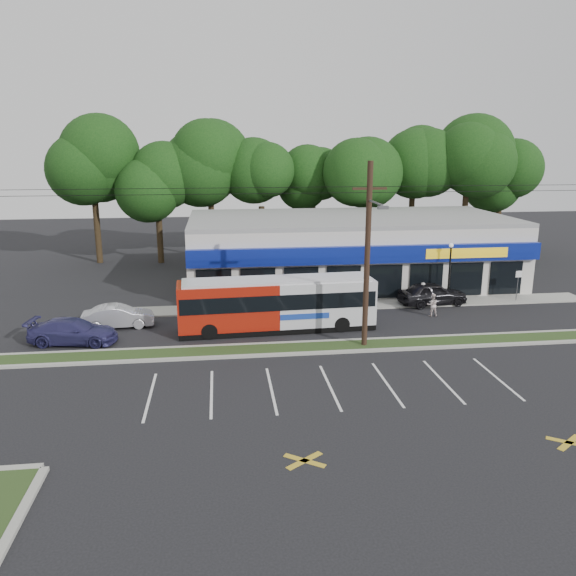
{
  "coord_description": "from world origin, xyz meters",
  "views": [
    {
      "loc": [
        -4.74,
        -27.4,
        10.8
      ],
      "look_at": [
        -0.73,
        5.0,
        2.42
      ],
      "focal_mm": 35.0,
      "sensor_mm": 36.0,
      "label": 1
    }
  ],
  "objects_px": {
    "car_silver": "(118,316)",
    "lamp_post": "(450,266)",
    "sign_post": "(518,280)",
    "pedestrian_a": "(422,294)",
    "metrobus": "(277,303)",
    "car_blue": "(73,331)",
    "pedestrian_b": "(432,305)",
    "car_dark": "(432,294)",
    "utility_pole": "(365,250)"
  },
  "relations": [
    {
      "from": "utility_pole",
      "to": "car_silver",
      "type": "bearing_deg",
      "value": 159.51
    },
    {
      "from": "lamp_post",
      "to": "metrobus",
      "type": "distance_m",
      "value": 13.21
    },
    {
      "from": "utility_pole",
      "to": "pedestrian_a",
      "type": "height_order",
      "value": "utility_pole"
    },
    {
      "from": "pedestrian_a",
      "to": "car_blue",
      "type": "bearing_deg",
      "value": -28.06
    },
    {
      "from": "lamp_post",
      "to": "sign_post",
      "type": "bearing_deg",
      "value": -2.58
    },
    {
      "from": "utility_pole",
      "to": "pedestrian_a",
      "type": "relative_size",
      "value": 30.96
    },
    {
      "from": "utility_pole",
      "to": "pedestrian_b",
      "type": "distance_m",
      "value": 9.12
    },
    {
      "from": "car_silver",
      "to": "pedestrian_a",
      "type": "height_order",
      "value": "pedestrian_a"
    },
    {
      "from": "utility_pole",
      "to": "car_silver",
      "type": "relative_size",
      "value": 11.89
    },
    {
      "from": "metrobus",
      "to": "sign_post",
      "type": "bearing_deg",
      "value": 10.41
    },
    {
      "from": "utility_pole",
      "to": "car_dark",
      "type": "relative_size",
      "value": 10.54
    },
    {
      "from": "car_silver",
      "to": "pedestrian_b",
      "type": "xyz_separation_m",
      "value": [
        19.76,
        -0.08,
        0.05
      ]
    },
    {
      "from": "metrobus",
      "to": "lamp_post",
      "type": "bearing_deg",
      "value": 16.32
    },
    {
      "from": "lamp_post",
      "to": "pedestrian_a",
      "type": "xyz_separation_m",
      "value": [
        -2.0,
        -0.3,
        -1.86
      ]
    },
    {
      "from": "sign_post",
      "to": "car_dark",
      "type": "relative_size",
      "value": 0.47
    },
    {
      "from": "car_blue",
      "to": "pedestrian_a",
      "type": "height_order",
      "value": "pedestrian_a"
    },
    {
      "from": "car_dark",
      "to": "metrobus",
      "type": "bearing_deg",
      "value": 102.39
    },
    {
      "from": "utility_pole",
      "to": "pedestrian_b",
      "type": "relative_size",
      "value": 33.65
    },
    {
      "from": "car_dark",
      "to": "pedestrian_a",
      "type": "bearing_deg",
      "value": 82.75
    },
    {
      "from": "car_dark",
      "to": "pedestrian_a",
      "type": "relative_size",
      "value": 2.94
    },
    {
      "from": "utility_pole",
      "to": "lamp_post",
      "type": "height_order",
      "value": "utility_pole"
    },
    {
      "from": "metrobus",
      "to": "pedestrian_b",
      "type": "distance_m",
      "value": 10.39
    },
    {
      "from": "car_dark",
      "to": "car_blue",
      "type": "distance_m",
      "value": 23.3
    },
    {
      "from": "sign_post",
      "to": "car_silver",
      "type": "height_order",
      "value": "sign_post"
    },
    {
      "from": "car_silver",
      "to": "utility_pole",
      "type": "bearing_deg",
      "value": -115.96
    },
    {
      "from": "car_silver",
      "to": "metrobus",
      "type": "bearing_deg",
      "value": -104.92
    },
    {
      "from": "car_blue",
      "to": "pedestrian_b",
      "type": "distance_m",
      "value": 21.94
    },
    {
      "from": "metrobus",
      "to": "car_silver",
      "type": "height_order",
      "value": "metrobus"
    },
    {
      "from": "lamp_post",
      "to": "car_dark",
      "type": "distance_m",
      "value": 2.26
    },
    {
      "from": "lamp_post",
      "to": "car_silver",
      "type": "relative_size",
      "value": 1.01
    },
    {
      "from": "pedestrian_b",
      "to": "car_dark",
      "type": "bearing_deg",
      "value": -105.59
    },
    {
      "from": "lamp_post",
      "to": "metrobus",
      "type": "xyz_separation_m",
      "value": [
        -12.45,
        -4.3,
        -1.01
      ]
    },
    {
      "from": "car_silver",
      "to": "lamp_post",
      "type": "bearing_deg",
      "value": -88.43
    },
    {
      "from": "sign_post",
      "to": "metrobus",
      "type": "height_order",
      "value": "metrobus"
    },
    {
      "from": "utility_pole",
      "to": "metrobus",
      "type": "height_order",
      "value": "utility_pole"
    },
    {
      "from": "utility_pole",
      "to": "car_blue",
      "type": "bearing_deg",
      "value": 170.77
    },
    {
      "from": "lamp_post",
      "to": "pedestrian_b",
      "type": "xyz_separation_m",
      "value": [
        -2.21,
        -2.8,
        -1.93
      ]
    },
    {
      "from": "metrobus",
      "to": "car_dark",
      "type": "height_order",
      "value": "metrobus"
    },
    {
      "from": "car_silver",
      "to": "pedestrian_a",
      "type": "relative_size",
      "value": 2.6
    },
    {
      "from": "pedestrian_a",
      "to": "car_dark",
      "type": "bearing_deg",
      "value": 139.14
    },
    {
      "from": "car_silver",
      "to": "car_blue",
      "type": "height_order",
      "value": "car_blue"
    },
    {
      "from": "metrobus",
      "to": "car_silver",
      "type": "distance_m",
      "value": 9.7
    },
    {
      "from": "lamp_post",
      "to": "pedestrian_a",
      "type": "relative_size",
      "value": 2.63
    },
    {
      "from": "car_dark",
      "to": "car_silver",
      "type": "bearing_deg",
      "value": 89.4
    },
    {
      "from": "metrobus",
      "to": "car_dark",
      "type": "relative_size",
      "value": 2.48
    },
    {
      "from": "car_dark",
      "to": "car_silver",
      "type": "relative_size",
      "value": 1.13
    },
    {
      "from": "sign_post",
      "to": "pedestrian_a",
      "type": "height_order",
      "value": "sign_post"
    },
    {
      "from": "metrobus",
      "to": "car_blue",
      "type": "relative_size",
      "value": 2.42
    },
    {
      "from": "sign_post",
      "to": "car_blue",
      "type": "xyz_separation_m",
      "value": [
        -29.0,
        -5.07,
        -0.85
      ]
    },
    {
      "from": "car_dark",
      "to": "pedestrian_b",
      "type": "xyz_separation_m",
      "value": [
        -0.97,
        -2.5,
        -0.06
      ]
    }
  ]
}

